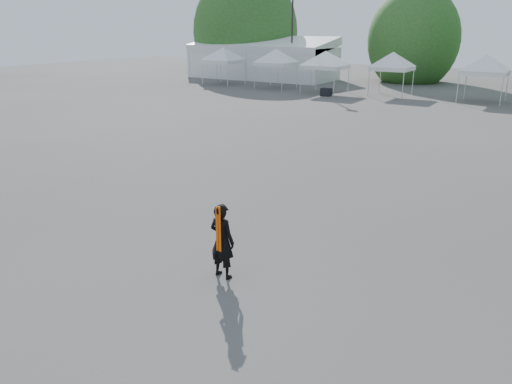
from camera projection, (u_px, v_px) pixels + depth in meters
The scene contains 12 objects.
ground at pixel (282, 236), 12.95m from camera, with size 120.00×120.00×0.00m, color #474442.
marquee at pixel (262, 59), 51.56m from camera, with size 15.00×6.25×4.23m.
light_pole_west at pixel (292, 20), 47.54m from camera, with size 0.60×0.25×10.30m.
tree_far_w at pixel (245, 32), 55.17m from camera, with size 4.80×4.80×7.30m.
tree_mid_w at pixel (413, 40), 47.91m from camera, with size 4.16×4.16×6.33m.
tent_a at pixel (223, 51), 46.07m from camera, with size 4.34×4.34×3.88m.
tent_b at pixel (276, 52), 43.10m from camera, with size 4.15×4.15×3.88m.
tent_c at pixel (326, 54), 39.82m from camera, with size 4.40×4.40×3.88m.
tent_d at pixel (393, 55), 38.32m from camera, with size 4.05×4.05×3.88m.
tent_e at pixel (487, 58), 34.86m from camera, with size 4.29×4.29×3.88m.
man at pixel (222, 241), 10.62m from camera, with size 0.64×0.45×1.68m.
crate_west at pixel (326, 92), 38.91m from camera, with size 0.78×0.61×0.61m, color black.
Camera 1 is at (5.75, -10.47, 5.18)m, focal length 35.00 mm.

